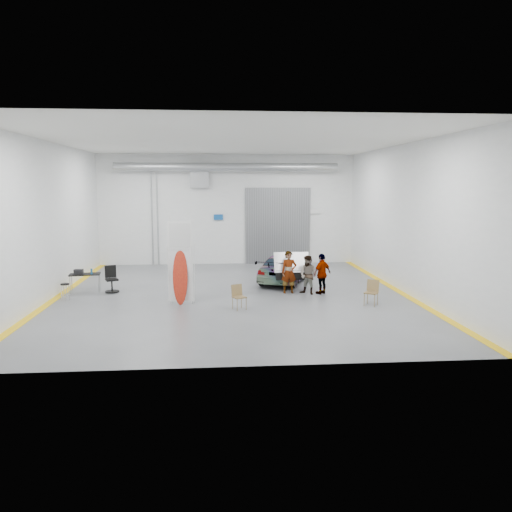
{
  "coord_description": "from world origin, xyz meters",
  "views": [
    {
      "loc": [
        -0.65,
        -19.53,
        4.35
      ],
      "look_at": [
        0.97,
        0.38,
        1.5
      ],
      "focal_mm": 35.0,
      "sensor_mm": 36.0,
      "label": 1
    }
  ],
  "objects": [
    {
      "name": "ground",
      "position": [
        0.0,
        0.0,
        0.0
      ],
      "size": [
        16.0,
        16.0,
        0.0
      ],
      "primitive_type": "plane",
      "color": "#575A5E",
      "rests_on": "ground"
    },
    {
      "name": "sedan_car",
      "position": [
        2.48,
        2.58,
        0.62
      ],
      "size": [
        3.3,
        4.62,
        1.24
      ],
      "primitive_type": "imported",
      "rotation": [
        0.0,
        0.0,
        2.73
      ],
      "color": "silver",
      "rests_on": "ground"
    },
    {
      "name": "office_chair",
      "position": [
        -4.9,
        0.9,
        0.47
      ],
      "size": [
        0.61,
        0.64,
        1.07
      ],
      "rotation": [
        0.0,
        0.0,
        0.37
      ],
      "color": "black",
      "rests_on": "ground"
    },
    {
      "name": "person_c",
      "position": [
        3.59,
        -0.11,
        0.82
      ],
      "size": [
        1.0,
        0.88,
        1.64
      ],
      "primitive_type": "imported",
      "rotation": [
        0.0,
        0.0,
        3.77
      ],
      "color": "#946131",
      "rests_on": "ground"
    },
    {
      "name": "folding_chair_far",
      "position": [
        4.95,
        -2.21,
        0.29
      ],
      "size": [
        0.6,
        0.66,
        0.92
      ],
      "rotation": [
        0.0,
        0.0,
        -0.6
      ],
      "color": "olive",
      "rests_on": "ground"
    },
    {
      "name": "shop_stool",
      "position": [
        -6.37,
        -0.5,
        0.33
      ],
      "size": [
        0.33,
        0.33,
        0.66
      ],
      "rotation": [
        0.0,
        0.0,
        -0.43
      ],
      "color": "black",
      "rests_on": "ground"
    },
    {
      "name": "person_a",
      "position": [
        2.28,
        0.14,
        0.86
      ],
      "size": [
        0.64,
        0.44,
        1.72
      ],
      "primitive_type": "imported",
      "rotation": [
        0.0,
        0.0,
        0.05
      ],
      "color": "brown",
      "rests_on": "ground"
    },
    {
      "name": "trunk_lid",
      "position": [
        2.48,
        0.69,
        1.26
      ],
      "size": [
        1.45,
        0.88,
        0.04
      ],
      "primitive_type": "cube",
      "color": "silver",
      "rests_on": "sedan_car"
    },
    {
      "name": "room_shell",
      "position": [
        0.24,
        2.22,
        4.08
      ],
      "size": [
        14.02,
        16.18,
        6.01
      ],
      "color": "silver",
      "rests_on": "ground"
    },
    {
      "name": "surfboard_display",
      "position": [
        -1.93,
        -1.47,
        1.32
      ],
      "size": [
        0.92,
        0.3,
        3.25
      ],
      "rotation": [
        0.0,
        0.0,
        -0.09
      ],
      "color": "white",
      "rests_on": "ground"
    },
    {
      "name": "folding_chair_near",
      "position": [
        0.15,
        -2.41,
        0.27
      ],
      "size": [
        0.55,
        0.58,
        0.87
      ],
      "rotation": [
        0.0,
        0.0,
        0.44
      ],
      "color": "olive",
      "rests_on": "ground"
    },
    {
      "name": "person_b",
      "position": [
        3.03,
        -0.15,
        0.79
      ],
      "size": [
        0.97,
        0.94,
        1.57
      ],
      "primitive_type": "imported",
      "rotation": [
        0.0,
        0.0,
        -0.69
      ],
      "color": "teal",
      "rests_on": "ground"
    },
    {
      "name": "work_table",
      "position": [
        -6.06,
        0.98,
        0.76
      ],
      "size": [
        1.28,
        0.76,
        0.98
      ],
      "rotation": [
        0.0,
        0.0,
        0.14
      ],
      "color": "#94979C",
      "rests_on": "ground"
    }
  ]
}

